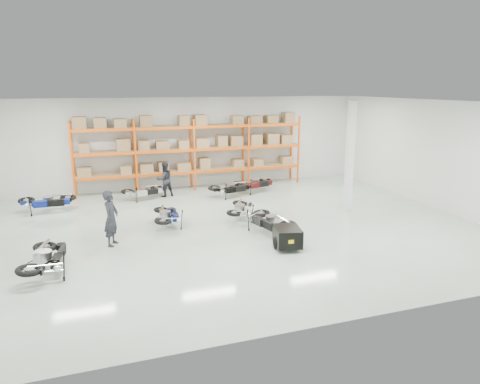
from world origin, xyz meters
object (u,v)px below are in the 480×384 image
object	(u,v)px
person_left	(111,218)
trailer	(287,237)
moto_black_far_left	(47,254)
moto_silver_left	(242,206)
moto_back_c	(231,185)
moto_touring_right	(269,217)
person_back	(165,179)
moto_back_a	(46,198)
moto_back_b	(143,189)
moto_blue_centre	(168,213)
moto_back_d	(255,181)

from	to	relation	value
person_left	trailer	bearing A→B (deg)	-88.33
moto_black_far_left	trailer	distance (m)	7.07
moto_silver_left	person_left	bearing A→B (deg)	42.27
moto_back_c	moto_silver_left	bearing A→B (deg)	160.70
moto_touring_right	moto_back_c	xyz separation A→B (m)	(0.21, 5.23, -0.03)
moto_touring_right	moto_black_far_left	bearing A→B (deg)	176.86
trailer	person_back	size ratio (longest dim) A/B	1.04
moto_back_c	moto_touring_right	bearing A→B (deg)	168.09
person_back	moto_back_a	bearing A→B (deg)	-4.59
moto_silver_left	moto_back_a	size ratio (longest dim) A/B	0.88
moto_back_a	moto_back_b	world-z (taller)	moto_back_a
moto_silver_left	moto_black_far_left	size ratio (longest dim) A/B	0.85
moto_blue_centre	moto_back_b	bearing A→B (deg)	-77.56
moto_back_c	person_left	bearing A→B (deg)	121.19
moto_back_b	moto_back_c	xyz separation A→B (m)	(3.92, -0.77, 0.04)
moto_back_b	moto_back_a	bearing A→B (deg)	88.19
moto_silver_left	person_back	bearing A→B (deg)	-35.38
moto_touring_right	moto_back_a	size ratio (longest dim) A/B	0.98
trailer	moto_back_b	world-z (taller)	moto_back_b
moto_black_far_left	person_left	world-z (taller)	person_left
moto_black_far_left	moto_touring_right	distance (m)	7.17
moto_back_b	person_left	distance (m)	5.74
moto_silver_left	moto_touring_right	bearing A→B (deg)	128.02
trailer	moto_black_far_left	bearing A→B (deg)	-171.63
moto_blue_centre	moto_black_far_left	size ratio (longest dim) A/B	0.87
moto_silver_left	moto_back_b	world-z (taller)	moto_silver_left
moto_touring_right	trailer	distance (m)	1.61
trailer	moto_back_b	xyz separation A→B (m)	(-3.72, 7.60, 0.10)
trailer	moto_back_d	distance (m)	7.52
moto_blue_centre	person_left	size ratio (longest dim) A/B	0.94
trailer	moto_blue_centre	bearing A→B (deg)	144.83
moto_back_d	person_left	distance (m)	8.66
moto_blue_centre	moto_back_b	world-z (taller)	moto_blue_centre
moto_touring_right	moto_blue_centre	bearing A→B (deg)	137.66
person_back	moto_touring_right	bearing A→B (deg)	97.06
trailer	moto_back_c	xyz separation A→B (m)	(0.21, 6.83, 0.14)
moto_touring_right	trailer	xyz separation A→B (m)	(0.00, -1.60, -0.17)
moto_blue_centre	moto_back_d	world-z (taller)	moto_back_d
moto_silver_left	moto_touring_right	size ratio (longest dim) A/B	0.89
moto_blue_centre	moto_touring_right	xyz separation A→B (m)	(3.27, -1.82, 0.05)
person_left	moto_blue_centre	bearing A→B (deg)	-33.33
moto_back_c	person_back	bearing A→B (deg)	60.87
moto_black_far_left	moto_back_d	distance (m)	11.13
moto_black_far_left	moto_back_c	xyz separation A→B (m)	(7.27, 6.49, -0.06)
moto_silver_left	moto_back_c	xyz separation A→B (m)	(0.58, 3.38, 0.03)
moto_back_d	moto_touring_right	bearing A→B (deg)	154.08
moto_silver_left	moto_black_far_left	world-z (taller)	moto_black_far_left
moto_black_far_left	moto_back_b	bearing A→B (deg)	-107.13
moto_blue_centre	moto_black_far_left	world-z (taller)	moto_black_far_left
moto_touring_right	person_back	size ratio (longest dim) A/B	1.15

